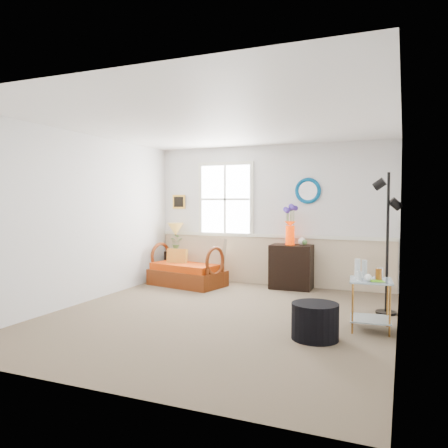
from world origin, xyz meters
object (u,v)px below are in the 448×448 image
at_px(lamp_stand, 175,265).
at_px(ottoman, 315,321).
at_px(loveseat, 187,262).
at_px(cabinet, 291,267).
at_px(floor_lamp, 387,244).
at_px(side_table, 370,305).

distance_m(lamp_stand, ottoman, 4.31).
distance_m(loveseat, cabinet, 1.91).
relative_size(lamp_stand, cabinet, 0.71).
bearing_deg(cabinet, loveseat, -167.29).
relative_size(lamp_stand, floor_lamp, 0.29).
xyz_separation_m(cabinet, ottoman, (0.93, -2.72, -0.19)).
height_order(cabinet, side_table, cabinet).
bearing_deg(lamp_stand, loveseat, -43.44).
xyz_separation_m(loveseat, side_table, (3.34, -1.67, -0.13)).
relative_size(loveseat, floor_lamp, 0.69).
height_order(floor_lamp, ottoman, floor_lamp).
bearing_deg(loveseat, lamp_stand, 148.82).
relative_size(loveseat, cabinet, 1.72).
bearing_deg(floor_lamp, ottoman, -108.77).
bearing_deg(side_table, cabinet, 124.97).
xyz_separation_m(lamp_stand, side_table, (3.86, -2.16, 0.03)).
bearing_deg(floor_lamp, loveseat, 173.98).
xyz_separation_m(loveseat, cabinet, (1.86, 0.45, -0.05)).
height_order(lamp_stand, floor_lamp, floor_lamp).
xyz_separation_m(lamp_stand, ottoman, (3.31, -2.76, -0.08)).
distance_m(loveseat, side_table, 3.74).
relative_size(cabinet, side_table, 1.27).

